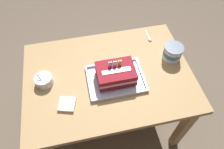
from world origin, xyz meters
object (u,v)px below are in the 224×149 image
(foil_tray, at_px, (116,79))
(birthday_cake, at_px, (116,73))
(napkin_pile, at_px, (67,104))
(ice_cream_tub, at_px, (173,52))
(serving_spoon_near_tray, at_px, (149,38))
(bowl_stack, at_px, (44,80))

(foil_tray, distance_m, birthday_cake, 0.06)
(napkin_pile, bearing_deg, ice_cream_tub, 16.39)
(foil_tray, xyz_separation_m, napkin_pile, (-0.32, -0.12, 0.00))
(birthday_cake, distance_m, serving_spoon_near_tray, 0.46)
(birthday_cake, bearing_deg, foil_tray, -90.00)
(birthday_cake, xyz_separation_m, ice_cream_tub, (0.42, 0.10, -0.02))
(ice_cream_tub, bearing_deg, napkin_pile, -163.61)
(bowl_stack, distance_m, serving_spoon_near_tray, 0.82)
(serving_spoon_near_tray, bearing_deg, foil_tray, -136.96)
(bowl_stack, distance_m, napkin_pile, 0.23)
(birthday_cake, bearing_deg, ice_cream_tub, 13.51)
(foil_tray, bearing_deg, birthday_cake, 90.00)
(foil_tray, relative_size, bowl_stack, 3.16)
(ice_cream_tub, distance_m, serving_spoon_near_tray, 0.23)
(foil_tray, height_order, bowl_stack, bowl_stack)
(ice_cream_tub, relative_size, serving_spoon_near_tray, 1.02)
(foil_tray, height_order, napkin_pile, foil_tray)
(bowl_stack, relative_size, ice_cream_tub, 0.89)
(serving_spoon_near_tray, bearing_deg, ice_cream_tub, -66.95)
(bowl_stack, bearing_deg, napkin_pile, -56.38)
(birthday_cake, relative_size, serving_spoon_near_tray, 1.87)
(foil_tray, distance_m, napkin_pile, 0.35)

